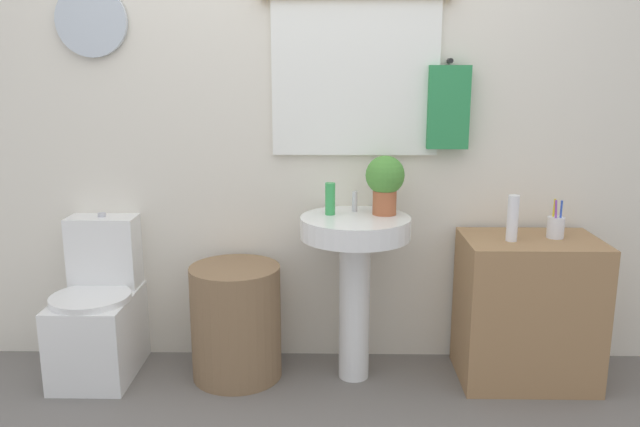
# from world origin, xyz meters

# --- Properties ---
(back_wall) EXTENTS (4.40, 0.18, 2.60)m
(back_wall) POSITION_xyz_m (0.00, 1.15, 1.31)
(back_wall) COLOR silver
(back_wall) RESTS_ON ground_plane
(toilet) EXTENTS (0.38, 0.51, 0.79)m
(toilet) POSITION_xyz_m (-1.02, 0.89, 0.30)
(toilet) COLOR white
(toilet) RESTS_ON ground_plane
(laundry_hamper) EXTENTS (0.44, 0.44, 0.57)m
(laundry_hamper) POSITION_xyz_m (-0.33, 0.85, 0.28)
(laundry_hamper) COLOR #846647
(laundry_hamper) RESTS_ON ground_plane
(pedestal_sink) EXTENTS (0.52, 0.52, 0.82)m
(pedestal_sink) POSITION_xyz_m (0.25, 0.85, 0.61)
(pedestal_sink) COLOR white
(pedestal_sink) RESTS_ON ground_plane
(faucet) EXTENTS (0.03, 0.03, 0.10)m
(faucet) POSITION_xyz_m (0.25, 0.97, 0.87)
(faucet) COLOR silver
(faucet) RESTS_ON pedestal_sink
(wooden_cabinet) EXTENTS (0.64, 0.44, 0.71)m
(wooden_cabinet) POSITION_xyz_m (1.08, 0.85, 0.36)
(wooden_cabinet) COLOR #9E754C
(wooden_cabinet) RESTS_ON ground_plane
(soap_bottle) EXTENTS (0.05, 0.05, 0.15)m
(soap_bottle) POSITION_xyz_m (0.13, 0.90, 0.89)
(soap_bottle) COLOR green
(soap_bottle) RESTS_ON pedestal_sink
(potted_plant) EXTENTS (0.19, 0.19, 0.28)m
(potted_plant) POSITION_xyz_m (0.39, 0.91, 0.98)
(potted_plant) COLOR #AD5B38
(potted_plant) RESTS_ON pedestal_sink
(lotion_bottle) EXTENTS (0.05, 0.05, 0.22)m
(lotion_bottle) POSITION_xyz_m (0.97, 0.81, 0.82)
(lotion_bottle) COLOR white
(lotion_bottle) RESTS_ON wooden_cabinet
(toothbrush_cup) EXTENTS (0.08, 0.08, 0.19)m
(toothbrush_cup) POSITION_xyz_m (1.20, 0.87, 0.77)
(toothbrush_cup) COLOR silver
(toothbrush_cup) RESTS_ON wooden_cabinet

